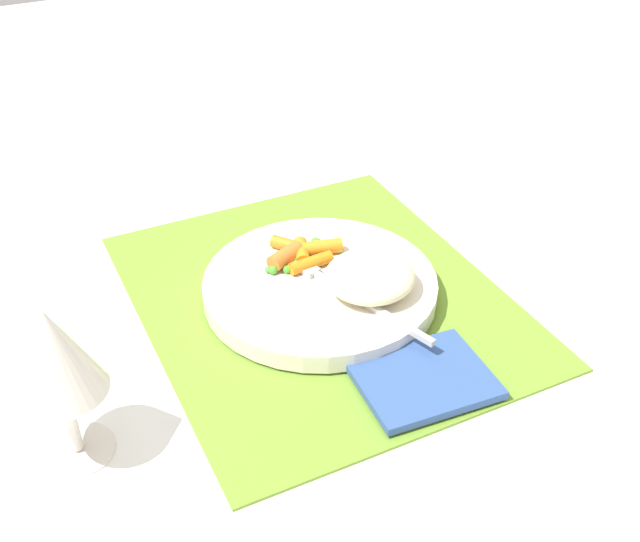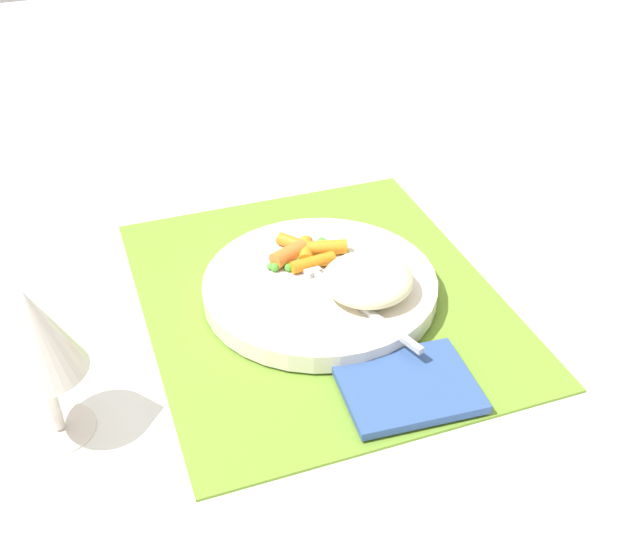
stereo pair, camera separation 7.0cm
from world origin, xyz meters
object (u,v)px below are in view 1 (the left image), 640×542
(plate, at_px, (320,287))
(fork, at_px, (339,288))
(napkin, at_px, (424,379))
(carrot_portion, at_px, (301,253))
(rice_mound, at_px, (370,276))
(wine_glass, at_px, (54,356))

(plate, relative_size, fork, 1.25)
(napkin, bearing_deg, carrot_portion, 7.92)
(plate, height_order, rice_mound, rice_mound)
(wine_glass, xyz_separation_m, napkin, (-0.06, -0.29, -0.09))
(carrot_portion, xyz_separation_m, fork, (-0.07, -0.01, -0.00))
(carrot_portion, bearing_deg, wine_glass, 117.36)
(wine_glass, bearing_deg, fork, -75.54)
(napkin, bearing_deg, fork, 7.35)
(plate, bearing_deg, napkin, -170.82)
(wine_glass, bearing_deg, napkin, -101.78)
(rice_mound, bearing_deg, wine_glass, 100.86)
(wine_glass, bearing_deg, plate, -70.25)
(rice_mound, relative_size, carrot_portion, 1.04)
(rice_mound, xyz_separation_m, carrot_portion, (0.08, 0.04, -0.01))
(plate, relative_size, rice_mound, 2.66)
(fork, bearing_deg, plate, 18.55)
(rice_mound, height_order, carrot_portion, rice_mound)
(plate, height_order, fork, fork)
(plate, distance_m, fork, 0.03)
(rice_mound, bearing_deg, plate, 43.68)
(rice_mound, distance_m, wine_glass, 0.31)
(wine_glass, height_order, napkin, wine_glass)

